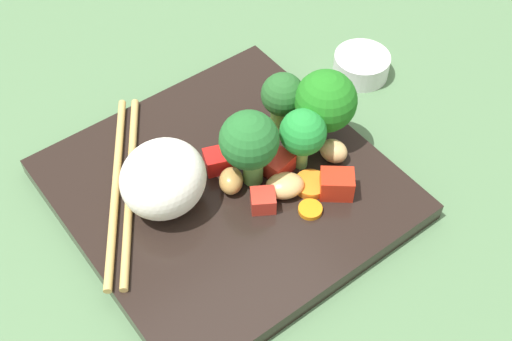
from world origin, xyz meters
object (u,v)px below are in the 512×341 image
at_px(square_plate, 226,189).
at_px(chopstick_pair, 123,186).
at_px(carrot_slice_0, 311,185).
at_px(sauce_cup, 361,65).
at_px(broccoli_floret_3, 282,97).
at_px(rice_mound, 163,179).

xyz_separation_m(square_plate, chopstick_pair, (-0.05, -0.08, 0.01)).
bearing_deg(carrot_slice_0, square_plate, -132.31).
bearing_deg(square_plate, sauce_cup, 101.41).
relative_size(carrot_slice_0, sauce_cup, 0.51).
relative_size(broccoli_floret_3, sauce_cup, 1.08).
xyz_separation_m(carrot_slice_0, sauce_cup, (-0.09, 0.16, -0.01)).
relative_size(square_plate, rice_mound, 3.60).
bearing_deg(broccoli_floret_3, carrot_slice_0, -19.96).
bearing_deg(carrot_slice_0, chopstick_pair, -128.00).
distance_m(carrot_slice_0, sauce_cup, 0.18).
relative_size(broccoli_floret_3, carrot_slice_0, 2.13).
relative_size(rice_mound, sauce_cup, 1.28).
height_order(broccoli_floret_3, chopstick_pair, broccoli_floret_3).
height_order(square_plate, rice_mound, rice_mound).
bearing_deg(carrot_slice_0, broccoli_floret_3, 160.04).
relative_size(carrot_slice_0, chopstick_pair, 0.16).
distance_m(broccoli_floret_3, carrot_slice_0, 0.09).
relative_size(rice_mound, carrot_slice_0, 2.52).
relative_size(square_plate, carrot_slice_0, 9.08).
bearing_deg(chopstick_pair, broccoli_floret_3, 113.51).
distance_m(square_plate, rice_mound, 0.07).
distance_m(rice_mound, chopstick_pair, 0.05).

